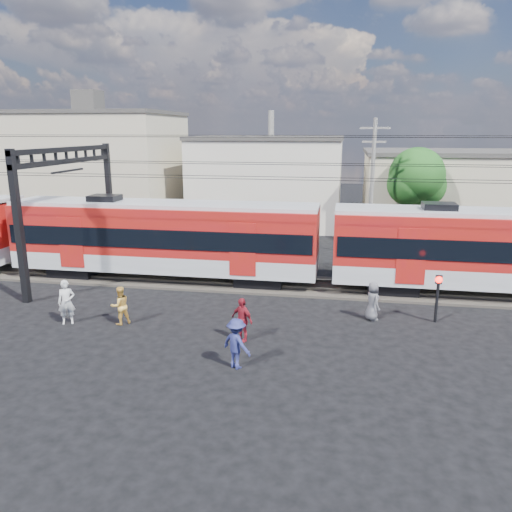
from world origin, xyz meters
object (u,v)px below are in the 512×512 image
object	(u,v)px
commuter_train	(168,236)
pedestrian_a	(66,302)
pedestrian_c	(236,344)
crossing_signal	(438,290)

from	to	relation	value
commuter_train	pedestrian_a	size ratio (longest dim) A/B	27.18
pedestrian_a	pedestrian_c	xyz separation A→B (m)	(7.71, -2.67, -0.05)
commuter_train	pedestrian_a	distance (m)	7.09
pedestrian_a	pedestrian_c	size ratio (longest dim) A/B	1.06
commuter_train	crossing_signal	bearing A→B (deg)	-16.50
crossing_signal	pedestrian_a	bearing A→B (deg)	-169.50
pedestrian_a	crossing_signal	bearing A→B (deg)	-14.32
pedestrian_c	crossing_signal	bearing A→B (deg)	-112.75
commuter_train	pedestrian_c	size ratio (longest dim) A/B	28.86
pedestrian_a	pedestrian_c	bearing A→B (deg)	-43.94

